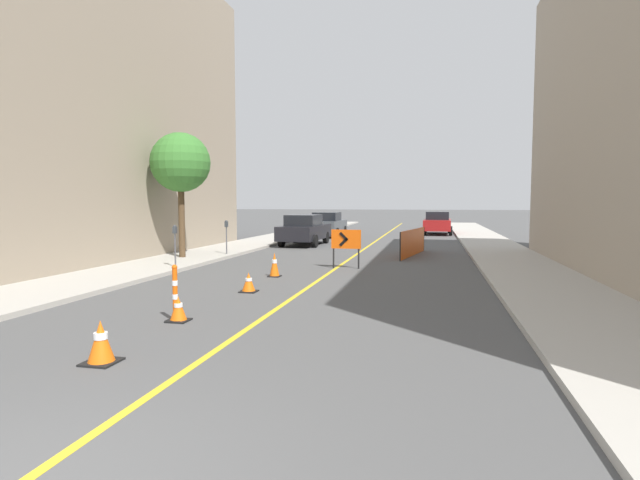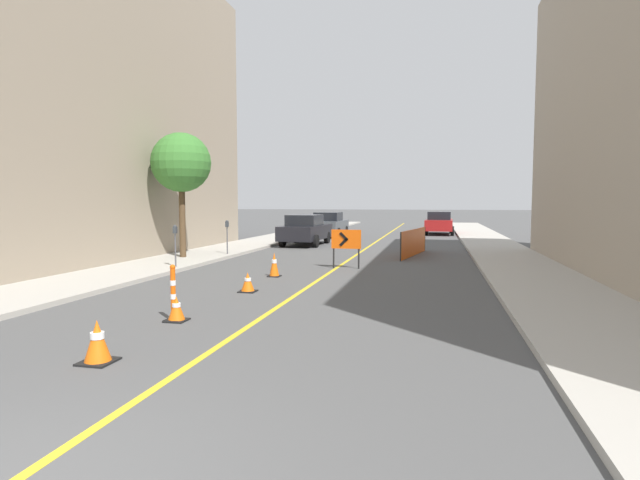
% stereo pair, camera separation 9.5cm
% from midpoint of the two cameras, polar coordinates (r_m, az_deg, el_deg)
% --- Properties ---
extents(lane_stripe, '(0.12, 51.09, 0.01)m').
position_cam_midpoint_polar(lane_stripe, '(28.60, 6.23, -0.17)').
color(lane_stripe, gold).
rests_on(lane_stripe, ground_plane).
extents(sidewalk_left, '(2.81, 51.09, 0.12)m').
position_cam_midpoint_polar(sidewalk_left, '(29.91, -5.48, 0.14)').
color(sidewalk_left, '#ADA89E').
rests_on(sidewalk_left, ground_plane).
extents(sidewalk_right, '(2.81, 51.09, 0.12)m').
position_cam_midpoint_polar(sidewalk_right, '(28.56, 18.50, -0.26)').
color(sidewalk_right, '#ADA89E').
rests_on(sidewalk_right, ground_plane).
extents(building_facade_left, '(6.00, 19.54, 12.65)m').
position_cam_midpoint_polar(building_facade_left, '(21.76, -27.70, 14.67)').
color(building_facade_left, gray).
rests_on(building_facade_left, ground_plane).
extents(traffic_cone_nearest, '(0.45, 0.45, 0.61)m').
position_cam_midpoint_polar(traffic_cone_nearest, '(7.72, -24.09, -10.59)').
color(traffic_cone_nearest, black).
rests_on(traffic_cone_nearest, ground_plane).
extents(traffic_cone_second, '(0.39, 0.39, 0.48)m').
position_cam_midpoint_polar(traffic_cone_second, '(9.84, -16.16, -7.58)').
color(traffic_cone_second, black).
rests_on(traffic_cone_second, ground_plane).
extents(traffic_cone_third, '(0.41, 0.41, 0.49)m').
position_cam_midpoint_polar(traffic_cone_third, '(12.62, -8.38, -4.82)').
color(traffic_cone_third, black).
rests_on(traffic_cone_third, ground_plane).
extents(traffic_cone_fourth, '(0.36, 0.36, 0.73)m').
position_cam_midpoint_polar(traffic_cone_fourth, '(15.09, -5.41, -2.83)').
color(traffic_cone_fourth, black).
rests_on(traffic_cone_fourth, ground_plane).
extents(delineator_post_front, '(0.30, 0.30, 1.08)m').
position_cam_midpoint_polar(delineator_post_front, '(9.82, -16.49, -6.29)').
color(delineator_post_front, black).
rests_on(delineator_post_front, ground_plane).
extents(arrow_barricade_primary, '(1.01, 0.10, 1.32)m').
position_cam_midpoint_polar(arrow_barricade_primary, '(16.84, 2.83, -0.12)').
color(arrow_barricade_primary, '#EF560C').
rests_on(arrow_barricade_primary, ground_plane).
extents(safety_mesh_fence, '(0.85, 4.44, 1.11)m').
position_cam_midpoint_polar(safety_mesh_fence, '(21.32, 10.47, -0.26)').
color(safety_mesh_fence, '#EF560C').
rests_on(safety_mesh_fence, ground_plane).
extents(parked_car_curb_near, '(1.98, 4.37, 1.59)m').
position_cam_midpoint_polar(parked_car_curb_near, '(26.05, -1.90, 1.17)').
color(parked_car_curb_near, black).
rests_on(parked_car_curb_near, ground_plane).
extents(parked_car_curb_mid, '(1.94, 4.33, 1.59)m').
position_cam_midpoint_polar(parked_car_curb_mid, '(32.56, 0.78, 1.80)').
color(parked_car_curb_mid, '#474C51').
rests_on(parked_car_curb_mid, ground_plane).
extents(parked_car_curb_far, '(1.95, 4.35, 1.59)m').
position_cam_midpoint_polar(parked_car_curb_far, '(35.74, 13.20, 1.92)').
color(parked_car_curb_far, maroon).
rests_on(parked_car_curb_far, ground_plane).
extents(parking_meter_near_curb, '(0.12, 0.11, 1.38)m').
position_cam_midpoint_polar(parking_meter_near_curb, '(17.00, -16.41, 0.29)').
color(parking_meter_near_curb, '#4C4C51').
rests_on(parking_meter_near_curb, sidewalk_left).
extents(parking_meter_far_curb, '(0.12, 0.11, 1.39)m').
position_cam_midpoint_polar(parking_meter_far_curb, '(20.75, -10.78, 1.11)').
color(parking_meter_far_curb, '#4C4C51').
rests_on(parking_meter_far_curb, sidewalk_left).
extents(street_tree_left_near, '(2.26, 2.26, 4.77)m').
position_cam_midpoint_polar(street_tree_left_near, '(19.96, -15.79, 8.45)').
color(street_tree_left_near, '#4C3823').
rests_on(street_tree_left_near, sidewalk_left).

